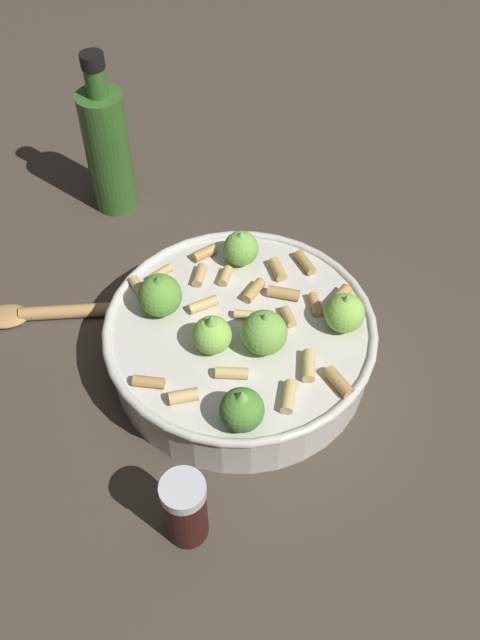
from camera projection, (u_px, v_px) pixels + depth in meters
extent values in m
plane|color=#42382D|center=(240.00, 361.00, 0.75)|extent=(2.40, 2.40, 0.00)
cylinder|color=beige|center=(240.00, 344.00, 0.73)|extent=(0.27, 0.27, 0.06)
torus|color=beige|center=(240.00, 326.00, 0.71)|extent=(0.28, 0.28, 0.01)
sphere|color=#4C8933|center=(242.00, 410.00, 0.62)|extent=(0.04, 0.04, 0.04)
cone|color=#75B247|center=(242.00, 397.00, 0.60)|extent=(0.02, 0.02, 0.02)
sphere|color=#75B247|center=(264.00, 333.00, 0.67)|extent=(0.05, 0.05, 0.05)
cone|color=#609E38|center=(265.00, 318.00, 0.65)|extent=(0.02, 0.02, 0.02)
sphere|color=#8CC64C|center=(212.00, 335.00, 0.67)|extent=(0.04, 0.04, 0.04)
cone|color=#75B247|center=(211.00, 322.00, 0.66)|extent=(0.02, 0.02, 0.02)
sphere|color=#8CC64C|center=(345.00, 313.00, 0.69)|extent=(0.04, 0.04, 0.04)
cone|color=#8CC64C|center=(347.00, 300.00, 0.67)|extent=(0.02, 0.02, 0.02)
sphere|color=#609E38|center=(160.00, 295.00, 0.70)|extent=(0.05, 0.05, 0.05)
cone|color=#4C8933|center=(158.00, 281.00, 0.69)|extent=(0.02, 0.02, 0.01)
sphere|color=#75B247|center=(241.00, 248.00, 0.75)|extent=(0.04, 0.04, 0.04)
cone|color=#75B247|center=(241.00, 236.00, 0.74)|extent=(0.02, 0.02, 0.01)
cylinder|color=tan|center=(289.00, 397.00, 0.64)|extent=(0.01, 0.03, 0.01)
cylinder|color=tan|center=(184.00, 396.00, 0.64)|extent=(0.03, 0.02, 0.01)
cylinder|color=tan|center=(250.00, 315.00, 0.71)|extent=(0.03, 0.01, 0.01)
cylinder|color=tan|center=(203.00, 305.00, 0.72)|extent=(0.03, 0.03, 0.01)
cylinder|color=tan|center=(339.00, 382.00, 0.65)|extent=(0.03, 0.03, 0.01)
cylinder|color=tan|center=(254.00, 291.00, 0.73)|extent=(0.02, 0.03, 0.01)
cylinder|color=tan|center=(315.00, 304.00, 0.72)|extent=(0.02, 0.03, 0.01)
cylinder|color=tan|center=(235.00, 373.00, 0.66)|extent=(0.03, 0.01, 0.01)
cylinder|color=tan|center=(160.00, 274.00, 0.75)|extent=(0.03, 0.03, 0.01)
cylinder|color=tan|center=(340.00, 297.00, 0.72)|extent=(0.03, 0.03, 0.01)
cylinder|color=tan|center=(309.00, 365.00, 0.67)|extent=(0.01, 0.03, 0.01)
cylinder|color=tan|center=(288.00, 316.00, 0.71)|extent=(0.02, 0.03, 0.01)
cylinder|color=tan|center=(149.00, 382.00, 0.65)|extent=(0.03, 0.01, 0.01)
cylinder|color=tan|center=(278.00, 269.00, 0.75)|extent=(0.02, 0.03, 0.01)
cylinder|color=tan|center=(283.00, 293.00, 0.73)|extent=(0.03, 0.02, 0.01)
cylinder|color=tan|center=(204.00, 253.00, 0.77)|extent=(0.03, 0.03, 0.01)
cylinder|color=tan|center=(138.00, 287.00, 0.73)|extent=(0.03, 0.03, 0.01)
cylinder|color=tan|center=(305.00, 263.00, 0.76)|extent=(0.03, 0.03, 0.01)
cylinder|color=tan|center=(225.00, 276.00, 0.74)|extent=(0.01, 0.02, 0.01)
cylinder|color=tan|center=(200.00, 275.00, 0.74)|extent=(0.01, 0.03, 0.01)
cylinder|color=#33140F|center=(186.00, 512.00, 0.60)|extent=(0.04, 0.04, 0.07)
cylinder|color=silver|center=(183.00, 490.00, 0.57)|extent=(0.04, 0.04, 0.01)
cylinder|color=#336023|center=(108.00, 153.00, 0.86)|extent=(0.06, 0.06, 0.16)
cylinder|color=#336023|center=(96.00, 81.00, 0.78)|extent=(0.03, 0.03, 0.04)
cylinder|color=black|center=(92.00, 60.00, 0.76)|extent=(0.03, 0.03, 0.02)
cylinder|color=#B2844C|center=(102.00, 310.00, 0.79)|extent=(0.19, 0.05, 0.02)
ellipsoid|color=#B2844C|center=(6.00, 316.00, 0.78)|extent=(0.06, 0.05, 0.01)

